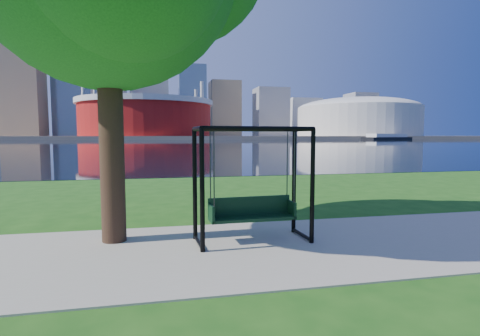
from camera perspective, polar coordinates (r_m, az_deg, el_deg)
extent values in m
plane|color=#1E5114|center=(7.71, -0.34, -11.25)|extent=(900.00, 900.00, 0.00)
cube|color=#9E937F|center=(7.24, 0.48, -12.21)|extent=(120.00, 4.00, 0.03)
cube|color=black|center=(109.29, -11.23, 3.72)|extent=(900.00, 180.00, 0.02)
cube|color=#937F60|center=(313.26, -11.76, 4.62)|extent=(900.00, 228.00, 2.00)
cylinder|color=maroon|center=(242.65, -14.11, 7.35)|extent=(80.00, 80.00, 22.00)
cylinder|color=silver|center=(243.26, -14.15, 9.58)|extent=(83.00, 83.00, 3.00)
cylinder|color=silver|center=(262.87, -6.71, 8.36)|extent=(2.00, 2.00, 32.00)
cylinder|color=silver|center=(264.99, -21.18, 8.03)|extent=(2.00, 2.00, 32.00)
cylinder|color=silver|center=(227.62, -22.71, 8.55)|extent=(2.00, 2.00, 32.00)
cylinder|color=silver|center=(225.15, -5.81, 8.95)|extent=(2.00, 2.00, 32.00)
cylinder|color=beige|center=(278.24, 17.52, 6.74)|extent=(84.00, 84.00, 20.00)
ellipsoid|color=beige|center=(278.70, 17.57, 8.58)|extent=(84.00, 84.00, 15.12)
cube|color=#998466|center=(325.63, -30.20, 12.01)|extent=(26.00, 26.00, 88.00)
cube|color=slate|center=(342.53, -24.00, 12.46)|extent=(30.00, 24.00, 95.00)
cube|color=gray|center=(316.66, -19.27, 11.16)|extent=(24.00, 24.00, 72.00)
cube|color=silver|center=(344.67, -13.60, 11.44)|extent=(32.00, 28.00, 80.00)
cube|color=slate|center=(319.67, -7.30, 10.07)|extent=(22.00, 22.00, 58.00)
cube|color=#998466|center=(337.87, -2.36, 8.98)|extent=(26.00, 26.00, 48.00)
cube|color=gray|center=(337.04, 4.72, 8.46)|extent=(28.00, 24.00, 42.00)
cube|color=silver|center=(373.55, 9.54, 7.60)|extent=(30.00, 26.00, 36.00)
cube|color=gray|center=(377.19, 17.83, 7.72)|extent=(24.00, 24.00, 40.00)
cube|color=#998466|center=(410.72, 21.65, 6.80)|extent=(26.00, 26.00, 32.00)
sphere|color=#998466|center=(335.34, -30.57, 20.07)|extent=(10.00, 10.00, 10.00)
cylinder|color=black|center=(6.80, -5.78, -3.61)|extent=(0.09, 0.09, 2.28)
cylinder|color=black|center=(7.48, 10.98, -2.90)|extent=(0.09, 0.09, 2.28)
cylinder|color=black|center=(7.68, -6.90, -2.64)|extent=(0.09, 0.09, 2.28)
cylinder|color=black|center=(8.28, 8.23, -2.11)|extent=(0.09, 0.09, 2.28)
cylinder|color=black|center=(6.99, 3.04, 6.03)|extent=(2.19, 0.22, 0.09)
cylinder|color=black|center=(7.85, 0.97, 5.91)|extent=(2.19, 0.22, 0.09)
cylinder|color=black|center=(7.17, -6.46, 5.98)|extent=(0.14, 0.90, 0.09)
cylinder|color=black|center=(7.46, -6.30, -11.20)|extent=(0.12, 0.90, 0.07)
cylinder|color=black|center=(7.81, 9.65, 5.85)|extent=(0.14, 0.90, 0.09)
cylinder|color=black|center=(8.08, 9.42, -9.97)|extent=(0.12, 0.90, 0.07)
cube|color=black|center=(7.60, 1.90, -7.63)|extent=(1.76, 0.55, 0.06)
cube|color=black|center=(7.74, 1.48, -5.75)|extent=(1.74, 0.15, 0.38)
cube|color=black|center=(7.37, -4.38, -6.94)|extent=(0.08, 0.45, 0.34)
cube|color=black|center=(7.86, 7.80, -6.22)|extent=(0.08, 0.45, 0.34)
cylinder|color=#343439|center=(7.07, -3.98, -0.24)|extent=(0.03, 0.03, 1.44)
cylinder|color=#343439|center=(7.56, 8.28, 0.06)|extent=(0.03, 0.03, 1.44)
cylinder|color=#343439|center=(7.42, -4.54, 0.01)|extent=(0.03, 0.03, 1.44)
cylinder|color=#343439|center=(7.90, 7.21, 0.28)|extent=(0.03, 0.03, 1.44)
cylinder|color=black|center=(7.84, -19.05, 6.38)|extent=(0.48, 0.48, 4.77)
cube|color=black|center=(229.69, 21.50, 4.23)|extent=(34.33, 18.98, 1.33)
cube|color=white|center=(229.69, 21.51, 4.64)|extent=(27.50, 15.29, 1.99)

